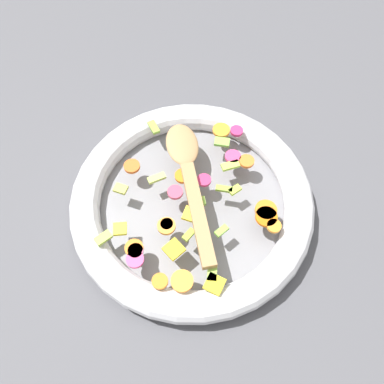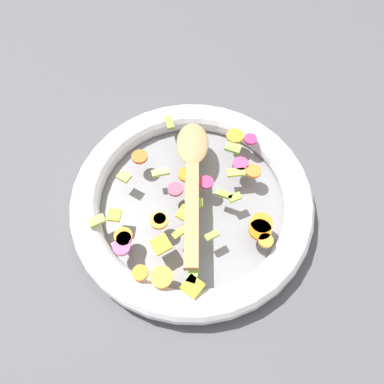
# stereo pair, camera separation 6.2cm
# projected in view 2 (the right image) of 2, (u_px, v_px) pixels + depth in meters

# --- Properties ---
(ground_plane) EXTENTS (4.00, 4.00, 0.00)m
(ground_plane) POSITION_uv_depth(u_px,v_px,m) (192.00, 206.00, 0.66)
(ground_plane) COLOR #4C4C51
(skillet) EXTENTS (0.42, 0.42, 0.05)m
(skillet) POSITION_uv_depth(u_px,v_px,m) (192.00, 200.00, 0.64)
(skillet) COLOR slate
(skillet) RESTS_ON ground_plane
(chopped_vegetables) EXTENTS (0.32, 0.34, 0.01)m
(chopped_vegetables) POSITION_uv_depth(u_px,v_px,m) (193.00, 204.00, 0.61)
(chopped_vegetables) COLOR #D95F23
(chopped_vegetables) RESTS_ON skillet
(wooden_spoon) EXTENTS (0.11, 0.27, 0.01)m
(wooden_spoon) POSITION_uv_depth(u_px,v_px,m) (192.00, 172.00, 0.62)
(wooden_spoon) COLOR #A87F51
(wooden_spoon) RESTS_ON chopped_vegetables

